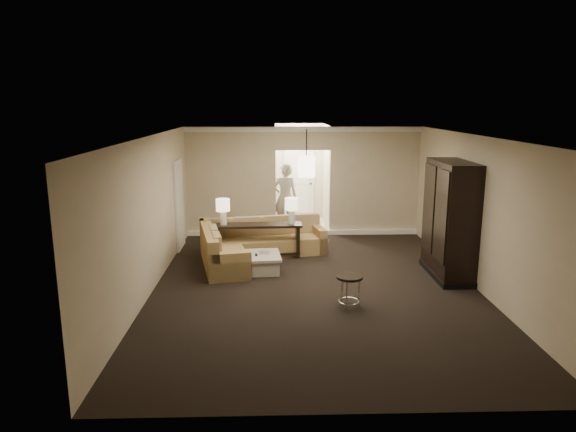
{
  "coord_description": "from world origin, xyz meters",
  "views": [
    {
      "loc": [
        -0.78,
        -9.06,
        3.38
      ],
      "look_at": [
        -0.47,
        1.2,
        1.11
      ],
      "focal_mm": 32.0,
      "sensor_mm": 36.0,
      "label": 1
    }
  ],
  "objects_px": {
    "coffee_table": "(258,263)",
    "armoire": "(450,222)",
    "sectional_sofa": "(251,244)",
    "console_table": "(258,237)",
    "drink_table": "(349,285)",
    "person": "(285,194)"
  },
  "relations": [
    {
      "from": "coffee_table",
      "to": "armoire",
      "type": "xyz_separation_m",
      "value": [
        3.77,
        -0.39,
        0.92
      ]
    },
    {
      "from": "sectional_sofa",
      "to": "person",
      "type": "bearing_deg",
      "value": 60.02
    },
    {
      "from": "sectional_sofa",
      "to": "drink_table",
      "type": "bearing_deg",
      "value": -69.43
    },
    {
      "from": "drink_table",
      "to": "person",
      "type": "distance_m",
      "value": 5.36
    },
    {
      "from": "coffee_table",
      "to": "console_table",
      "type": "distance_m",
      "value": 1.04
    },
    {
      "from": "coffee_table",
      "to": "drink_table",
      "type": "distance_m",
      "value": 2.51
    },
    {
      "from": "coffee_table",
      "to": "person",
      "type": "relative_size",
      "value": 0.47
    },
    {
      "from": "sectional_sofa",
      "to": "coffee_table",
      "type": "bearing_deg",
      "value": -89.74
    },
    {
      "from": "armoire",
      "to": "coffee_table",
      "type": "bearing_deg",
      "value": 174.02
    },
    {
      "from": "armoire",
      "to": "sectional_sofa",
      "type": "bearing_deg",
      "value": 162.69
    },
    {
      "from": "armoire",
      "to": "drink_table",
      "type": "relative_size",
      "value": 4.17
    },
    {
      "from": "coffee_table",
      "to": "person",
      "type": "height_order",
      "value": "person"
    },
    {
      "from": "sectional_sofa",
      "to": "console_table",
      "type": "height_order",
      "value": "sectional_sofa"
    },
    {
      "from": "console_table",
      "to": "armoire",
      "type": "height_order",
      "value": "armoire"
    },
    {
      "from": "armoire",
      "to": "drink_table",
      "type": "xyz_separation_m",
      "value": [
        -2.19,
        -1.54,
        -0.7
      ]
    },
    {
      "from": "armoire",
      "to": "console_table",
      "type": "bearing_deg",
      "value": 159.88
    },
    {
      "from": "coffee_table",
      "to": "console_table",
      "type": "xyz_separation_m",
      "value": [
        -0.04,
        1.0,
        0.27
      ]
    },
    {
      "from": "coffee_table",
      "to": "armoire",
      "type": "bearing_deg",
      "value": -5.98
    },
    {
      "from": "sectional_sofa",
      "to": "console_table",
      "type": "distance_m",
      "value": 0.25
    },
    {
      "from": "coffee_table",
      "to": "console_table",
      "type": "height_order",
      "value": "console_table"
    },
    {
      "from": "coffee_table",
      "to": "armoire",
      "type": "relative_size",
      "value": 0.42
    },
    {
      "from": "sectional_sofa",
      "to": "drink_table",
      "type": "xyz_separation_m",
      "value": [
        1.76,
        -2.78,
        0.06
      ]
    }
  ]
}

